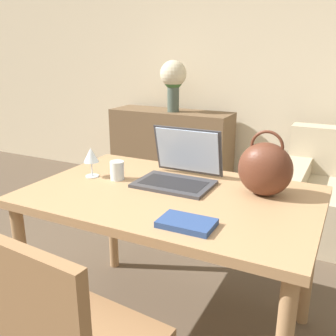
{
  "coord_description": "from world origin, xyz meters",
  "views": [
    {
      "loc": [
        0.79,
        -0.91,
        1.42
      ],
      "look_at": [
        0.03,
        0.58,
        0.9
      ],
      "focal_mm": 40.0,
      "sensor_mm": 36.0,
      "label": 1
    }
  ],
  "objects_px": {
    "flower_vase": "(173,78)",
    "drinking_glass": "(117,170)",
    "handbag": "(265,169)",
    "wine_glass": "(91,156)",
    "laptop": "(181,168)"
  },
  "relations": [
    {
      "from": "laptop",
      "to": "flower_vase",
      "type": "xyz_separation_m",
      "value": [
        -0.86,
        1.67,
        0.32
      ]
    },
    {
      "from": "wine_glass",
      "to": "handbag",
      "type": "height_order",
      "value": "handbag"
    },
    {
      "from": "laptop",
      "to": "drinking_glass",
      "type": "height_order",
      "value": "laptop"
    },
    {
      "from": "flower_vase",
      "to": "drinking_glass",
      "type": "bearing_deg",
      "value": -72.88
    },
    {
      "from": "laptop",
      "to": "handbag",
      "type": "distance_m",
      "value": 0.43
    },
    {
      "from": "laptop",
      "to": "drinking_glass",
      "type": "distance_m",
      "value": 0.33
    },
    {
      "from": "wine_glass",
      "to": "laptop",
      "type": "bearing_deg",
      "value": 18.31
    },
    {
      "from": "drinking_glass",
      "to": "wine_glass",
      "type": "height_order",
      "value": "wine_glass"
    },
    {
      "from": "handbag",
      "to": "flower_vase",
      "type": "height_order",
      "value": "flower_vase"
    },
    {
      "from": "drinking_glass",
      "to": "flower_vase",
      "type": "xyz_separation_m",
      "value": [
        -0.55,
        1.79,
        0.34
      ]
    },
    {
      "from": "drinking_glass",
      "to": "flower_vase",
      "type": "distance_m",
      "value": 1.91
    },
    {
      "from": "drinking_glass",
      "to": "flower_vase",
      "type": "bearing_deg",
      "value": 107.12
    },
    {
      "from": "handbag",
      "to": "wine_glass",
      "type": "bearing_deg",
      "value": -170.55
    },
    {
      "from": "wine_glass",
      "to": "drinking_glass",
      "type": "bearing_deg",
      "value": 8.75
    },
    {
      "from": "wine_glass",
      "to": "flower_vase",
      "type": "bearing_deg",
      "value": 102.6
    }
  ]
}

